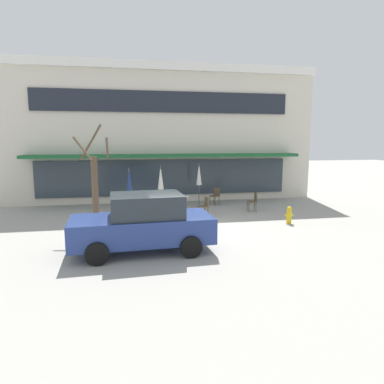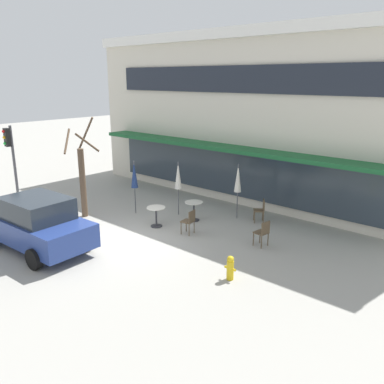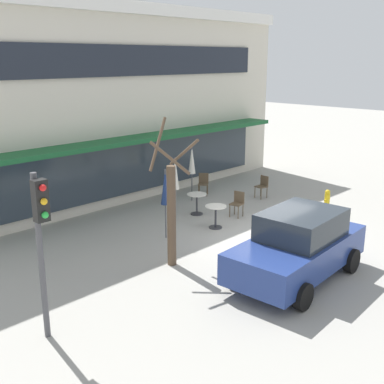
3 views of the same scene
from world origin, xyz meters
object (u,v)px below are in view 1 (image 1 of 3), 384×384
(cafe_table_near_wall, at_px, (172,208))
(cafe_chair_1, at_px, (204,205))
(patio_umbrella_cream_folded, at_px, (199,175))
(cafe_chair_0, at_px, (253,200))
(fire_hydrant, at_px, (289,215))
(cafe_table_streetside, at_px, (181,201))
(parked_sedan, at_px, (143,223))
(street_tree, at_px, (95,187))
(patio_umbrella_corner_open, at_px, (161,178))
(patio_umbrella_green_folded, at_px, (129,181))
(cafe_chair_2, at_px, (215,195))

(cafe_table_near_wall, distance_m, cafe_chair_1, 1.47)
(cafe_table_near_wall, distance_m, patio_umbrella_cream_folded, 3.44)
(cafe_chair_0, relative_size, fire_hydrant, 1.26)
(cafe_table_streetside, height_order, fire_hydrant, cafe_table_streetside)
(cafe_table_streetside, height_order, cafe_chair_1, cafe_chair_1)
(cafe_chair_0, relative_size, parked_sedan, 0.21)
(street_tree, height_order, fire_hydrant, street_tree)
(cafe_chair_0, bearing_deg, cafe_table_near_wall, -165.68)
(fire_hydrant, bearing_deg, cafe_chair_1, 150.14)
(parked_sedan, bearing_deg, patio_umbrella_corner_open, 79.16)
(patio_umbrella_green_folded, relative_size, cafe_chair_0, 2.47)
(patio_umbrella_green_folded, distance_m, cafe_chair_0, 5.90)
(street_tree, bearing_deg, patio_umbrella_corner_open, 44.46)
(cafe_chair_2, bearing_deg, parked_sedan, -120.12)
(patio_umbrella_corner_open, bearing_deg, patio_umbrella_green_folded, -143.72)
(cafe_table_near_wall, bearing_deg, fire_hydrant, -18.69)
(patio_umbrella_cream_folded, relative_size, cafe_chair_0, 2.47)
(cafe_chair_0, xyz_separation_m, fire_hydrant, (0.56, -2.57, -0.17))
(cafe_table_streetside, distance_m, cafe_chair_1, 1.46)
(patio_umbrella_green_folded, distance_m, parked_sedan, 4.57)
(patio_umbrella_corner_open, xyz_separation_m, fire_hydrant, (4.90, -3.11, -1.27))
(patio_umbrella_corner_open, relative_size, cafe_chair_1, 2.47)
(cafe_chair_1, bearing_deg, fire_hydrant, -29.86)
(cafe_chair_2, relative_size, parked_sedan, 0.21)
(cafe_chair_2, xyz_separation_m, fire_hydrant, (1.90, -4.56, -0.17))
(cafe_table_near_wall, distance_m, street_tree, 3.40)
(cafe_chair_2, bearing_deg, cafe_chair_0, -56.20)
(cafe_table_near_wall, distance_m, patio_umbrella_corner_open, 1.95)
(patio_umbrella_cream_folded, bearing_deg, fire_hydrant, -56.65)
(patio_umbrella_corner_open, height_order, fire_hydrant, patio_umbrella_corner_open)
(patio_umbrella_green_folded, bearing_deg, patio_umbrella_cream_folded, 32.82)
(patio_umbrella_green_folded, height_order, cafe_chair_0, patio_umbrella_green_folded)
(cafe_table_near_wall, xyz_separation_m, patio_umbrella_cream_folded, (1.73, 2.76, 1.11))
(patio_umbrella_cream_folded, distance_m, fire_hydrant, 5.31)
(patio_umbrella_green_folded, xyz_separation_m, street_tree, (-1.26, -1.59, -0.01))
(patio_umbrella_cream_folded, xyz_separation_m, cafe_chair_2, (0.94, 0.25, -1.10))
(patio_umbrella_green_folded, xyz_separation_m, fire_hydrant, (6.33, -2.05, -1.27))
(cafe_chair_2, bearing_deg, fire_hydrant, -67.43)
(patio_umbrella_green_folded, bearing_deg, cafe_table_streetside, 21.33)
(patio_umbrella_green_folded, distance_m, cafe_chair_1, 3.42)
(cafe_table_streetside, bearing_deg, parked_sedan, -110.31)
(patio_umbrella_green_folded, xyz_separation_m, patio_umbrella_corner_open, (1.44, 1.06, 0.00))
(cafe_table_near_wall, bearing_deg, cafe_table_streetside, 66.90)
(patio_umbrella_green_folded, distance_m, cafe_chair_2, 5.22)
(cafe_chair_1, bearing_deg, parked_sedan, -123.94)
(cafe_chair_1, bearing_deg, patio_umbrella_green_folded, 175.32)
(patio_umbrella_cream_folded, bearing_deg, patio_umbrella_green_folded, -147.18)
(street_tree, relative_size, fire_hydrant, 5.61)
(patio_umbrella_cream_folded, xyz_separation_m, street_tree, (-4.76, -3.85, -0.01))
(cafe_table_near_wall, xyz_separation_m, patio_umbrella_corner_open, (-0.33, 1.56, 1.11))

